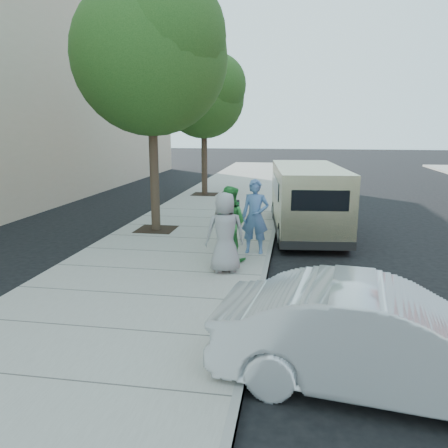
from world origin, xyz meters
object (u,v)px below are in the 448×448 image
at_px(person_officer, 255,217).
at_px(person_green_shirt, 229,223).
at_px(parking_meter, 235,212).
at_px(person_gray_shirt, 225,233).
at_px(sedan, 381,339).
at_px(person_striped_polo, 227,219).
at_px(van, 307,198).
at_px(tree_far, 205,93).
at_px(tree_near, 152,51).

distance_m(person_officer, person_green_shirt, 0.92).
distance_m(parking_meter, person_gray_shirt, 2.44).
xyz_separation_m(sedan, person_green_shirt, (-2.71, 4.86, 0.36)).
bearing_deg(person_striped_polo, van, -171.89).
bearing_deg(person_green_shirt, sedan, 137.35).
relative_size(parking_meter, sedan, 0.29).
xyz_separation_m(tree_far, person_gray_shirt, (2.80, -11.36, -3.83)).
relative_size(tree_near, tree_far, 1.16).
distance_m(parking_meter, sedan, 6.98).
height_order(tree_near, person_green_shirt, tree_near).
bearing_deg(sedan, person_officer, 28.56).
xyz_separation_m(tree_near, parking_meter, (2.68, -1.32, -4.50)).
height_order(person_gray_shirt, person_striped_polo, person_gray_shirt).
bearing_deg(person_officer, parking_meter, 131.20).
relative_size(tree_near, person_green_shirt, 4.11).
distance_m(tree_far, person_gray_shirt, 12.31).
xyz_separation_m(tree_far, person_striped_polo, (2.51, -9.28, -3.95)).
bearing_deg(person_green_shirt, person_gray_shirt, 111.47).
height_order(tree_far, person_officer, tree_far).
distance_m(van, person_striped_polo, 3.38).
height_order(sedan, person_gray_shirt, person_gray_shirt).
bearing_deg(sedan, tree_far, 27.23).
distance_m(sedan, person_gray_shirt, 4.77).
relative_size(van, person_gray_shirt, 3.29).
bearing_deg(person_striped_polo, sedan, 74.23).
relative_size(tree_far, person_officer, 3.39).
bearing_deg(tree_far, sedan, -70.39).
distance_m(tree_far, sedan, 16.78).
bearing_deg(person_officer, person_gray_shirt, -104.82).
distance_m(tree_near, person_gray_shirt, 6.49).
distance_m(tree_far, person_striped_polo, 10.40).
distance_m(person_gray_shirt, person_striped_polo, 2.10).
height_order(tree_far, sedan, tree_far).
bearing_deg(tree_far, parking_meter, -73.29).
bearing_deg(person_green_shirt, parking_meter, -69.11).
bearing_deg(parking_meter, tree_near, 143.15).
bearing_deg(person_gray_shirt, person_officer, -126.30).
xyz_separation_m(person_officer, person_green_shirt, (-0.57, -0.72, -0.04)).
bearing_deg(tree_near, parking_meter, -26.25).
xyz_separation_m(tree_far, van, (4.68, -6.70, -3.74)).
bearing_deg(parking_meter, van, 37.33).
height_order(tree_far, person_green_shirt, tree_far).
xyz_separation_m(tree_near, van, (4.68, 0.90, -4.40)).
xyz_separation_m(person_gray_shirt, person_striped_polo, (-0.29, 2.08, -0.13)).
bearing_deg(van, tree_near, -174.75).
xyz_separation_m(tree_far, person_officer, (3.32, -9.73, -3.78)).
height_order(van, person_gray_shirt, van).
relative_size(tree_near, person_gray_shirt, 4.15).
height_order(parking_meter, person_striped_polo, person_striped_polo).
distance_m(tree_far, van, 8.99).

